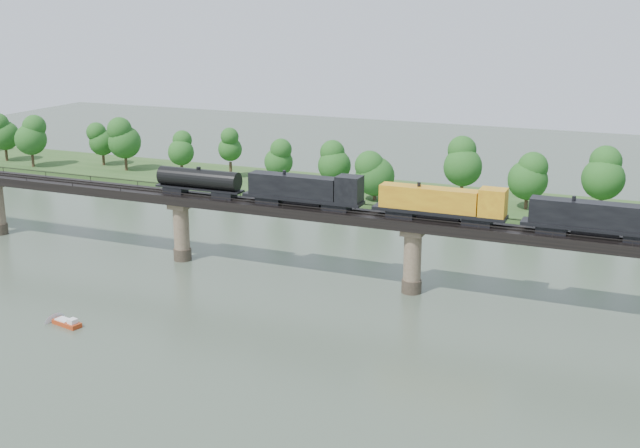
% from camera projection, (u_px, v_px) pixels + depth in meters
% --- Properties ---
extents(ground, '(400.00, 400.00, 0.00)m').
position_uv_depth(ground, '(337.00, 375.00, 93.29)').
color(ground, '#384637').
rests_on(ground, ground).
extents(far_bank, '(300.00, 24.00, 1.60)m').
position_uv_depth(far_bank, '(487.00, 204.00, 168.43)').
color(far_bank, '#29491D').
rests_on(far_bank, ground).
extents(bridge, '(236.00, 30.00, 11.50)m').
position_uv_depth(bridge, '(412.00, 258.00, 118.42)').
color(bridge, '#473A2D').
rests_on(bridge, ground).
extents(bridge_superstructure, '(220.00, 4.90, 0.75)m').
position_uv_depth(bridge_superstructure, '(414.00, 216.00, 116.72)').
color(bridge_superstructure, black).
rests_on(bridge_superstructure, bridge).
extents(far_treeline, '(289.06, 17.54, 13.60)m').
position_uv_depth(far_treeline, '(445.00, 168.00, 165.40)').
color(far_treeline, '#382619').
rests_on(far_treeline, far_bank).
extents(freight_train, '(78.70, 3.07, 5.42)m').
position_uv_depth(freight_train, '(393.00, 199.00, 117.35)').
color(freight_train, black).
rests_on(freight_train, bridge).
extents(motorboat, '(4.62, 2.47, 1.23)m').
position_uv_depth(motorboat, '(67.00, 323.00, 107.48)').
color(motorboat, '#A73413').
rests_on(motorboat, ground).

